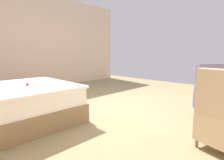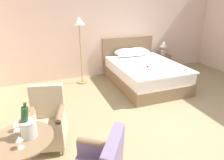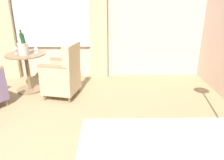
{
  "view_description": "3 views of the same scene",
  "coord_description": "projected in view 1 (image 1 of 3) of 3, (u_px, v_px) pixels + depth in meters",
  "views": [
    {
      "loc": [
        -2.61,
        2.63,
        1.12
      ],
      "look_at": [
        -0.91,
        0.91,
        0.76
      ],
      "focal_mm": 28.0,
      "sensor_mm": 36.0,
      "label": 1
    },
    {
      "loc": [
        -2.18,
        -2.43,
        2.17
      ],
      "look_at": [
        -0.9,
        1.03,
        0.68
      ],
      "focal_mm": 32.0,
      "sensor_mm": 36.0,
      "label": 2
    },
    {
      "loc": [
        1.38,
        1.16,
        1.69
      ],
      "look_at": [
        -1.26,
        1.2,
        0.67
      ],
      "focal_mm": 35.0,
      "sensor_mm": 36.0,
      "label": 3
    }
  ],
  "objects": [
    {
      "name": "wall_far_side",
      "position": [
        42.0,
        41.0,
        5.94
      ],
      "size": [
        0.12,
        6.49,
        3.13
      ],
      "color": "beige",
      "rests_on": "ground"
    },
    {
      "name": "ground_plane",
      "position": [
        112.0,
        106.0,
        3.83
      ],
      "size": [
        8.11,
        8.11,
        0.0
      ],
      "primitive_type": "plane",
      "color": "#93815B"
    },
    {
      "name": "armchair_facing_bed",
      "position": [
        216.0,
        94.0,
        3.14
      ],
      "size": [
        0.78,
        0.78,
        0.94
      ],
      "color": "#7D6445",
      "rests_on": "ground"
    }
  ]
}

